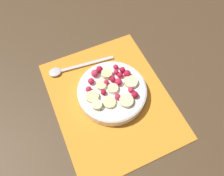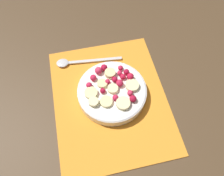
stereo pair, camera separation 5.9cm
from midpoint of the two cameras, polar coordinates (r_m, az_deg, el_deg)
ground_plane at (r=0.62m, az=2.22°, el=-3.22°), size 3.00×3.00×0.00m
placemat at (r=0.62m, az=2.23°, el=-3.10°), size 0.39×0.31×0.01m
fruit_bowl at (r=0.60m, az=2.78°, el=-1.03°), size 0.19×0.19×0.05m
spoon at (r=0.68m, az=-7.14°, el=6.57°), size 0.04×0.20×0.01m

